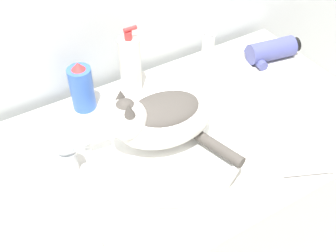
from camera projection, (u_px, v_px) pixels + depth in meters
name	position (u px, v px, depth m)	size (l,w,h in m)	color
vanity_counter	(174.00, 223.00, 1.42)	(1.16, 0.63, 0.80)	beige
sink_basin	(165.00, 144.00, 1.08)	(0.41, 0.41, 0.06)	white
cat	(160.00, 118.00, 1.01)	(0.28, 0.27, 0.16)	silver
faucet	(70.00, 151.00, 1.02)	(0.13, 0.07, 0.13)	silver
deodorant_stick	(208.00, 45.00, 1.36)	(0.04, 0.04, 0.13)	white
soap_pump_bottle	(129.00, 65.00, 1.23)	(0.06, 0.06, 0.22)	silver
spray_bottle_trigger	(82.00, 88.00, 1.19)	(0.07, 0.07, 0.16)	#335BB7
cream_tube	(309.00, 170.00, 1.05)	(0.13, 0.08, 0.03)	silver
hair_dryer	(271.00, 51.00, 1.39)	(0.19, 0.11, 0.07)	#474C8C
soap_bar	(82.00, 243.00, 0.90)	(0.07, 0.06, 0.02)	silver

